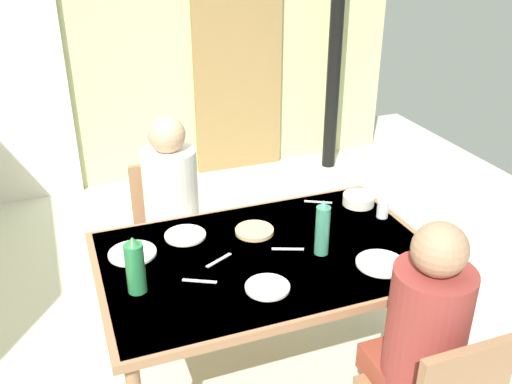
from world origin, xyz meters
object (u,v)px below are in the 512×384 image
object	(u,v)px
person_far_diner	(171,193)
water_bottle_green_far	(135,266)
chair_far_diner	(169,227)
person_near_diner	(425,325)
serving_bowl_center	(359,200)
water_bottle_green_near	(322,229)
dining_table	(267,266)

from	to	relation	value
person_far_diner	water_bottle_green_far	distance (m)	0.85
chair_far_diner	person_near_diner	size ratio (longest dim) A/B	1.13
person_near_diner	person_far_diner	distance (m)	1.55
chair_far_diner	serving_bowl_center	bearing A→B (deg)	149.29
water_bottle_green_near	water_bottle_green_far	bearing A→B (deg)	179.82
dining_table	chair_far_diner	xyz separation A→B (m)	(-0.29, 0.84, -0.19)
water_bottle_green_far	chair_far_diner	bearing A→B (deg)	70.62
person_far_diner	water_bottle_green_far	xyz separation A→B (m)	(-0.32, -0.78, 0.09)
chair_far_diner	water_bottle_green_far	world-z (taller)	water_bottle_green_far
person_near_diner	serving_bowl_center	world-z (taller)	person_near_diner
person_near_diner	water_bottle_green_near	xyz separation A→B (m)	(-0.12, 0.63, 0.10)
dining_table	person_far_diner	bearing A→B (deg)	112.06
dining_table	water_bottle_green_near	size ratio (longest dim) A/B	5.65
serving_bowl_center	water_bottle_green_far	bearing A→B (deg)	-163.68
dining_table	person_far_diner	xyz separation A→B (m)	(-0.29, 0.71, 0.10)
person_far_diner	water_bottle_green_near	bearing A→B (deg)	123.73
dining_table	person_near_diner	xyz separation A→B (m)	(0.35, -0.71, 0.10)
serving_bowl_center	person_near_diner	bearing A→B (deg)	-106.06
chair_far_diner	water_bottle_green_near	size ratio (longest dim) A/B	3.18
dining_table	chair_far_diner	distance (m)	0.91
dining_table	person_near_diner	world-z (taller)	person_near_diner
water_bottle_green_near	serving_bowl_center	distance (m)	0.56
chair_far_diner	serving_bowl_center	world-z (taller)	chair_far_diner
dining_table	water_bottle_green_far	size ratio (longest dim) A/B	5.98
chair_far_diner	water_bottle_green_near	world-z (taller)	water_bottle_green_near
chair_far_diner	person_far_diner	size ratio (longest dim) A/B	1.13
water_bottle_green_near	water_bottle_green_far	world-z (taller)	water_bottle_green_near
person_far_diner	water_bottle_green_near	xyz separation A→B (m)	(0.52, -0.78, 0.10)
person_far_diner	serving_bowl_center	distance (m)	1.02
dining_table	person_near_diner	bearing A→B (deg)	-63.42
water_bottle_green_near	serving_bowl_center	size ratio (longest dim) A/B	1.61
person_near_diner	water_bottle_green_far	distance (m)	1.16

